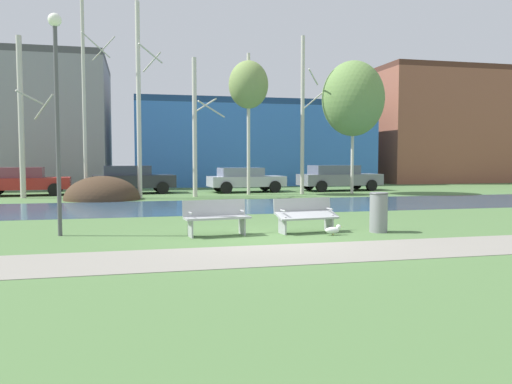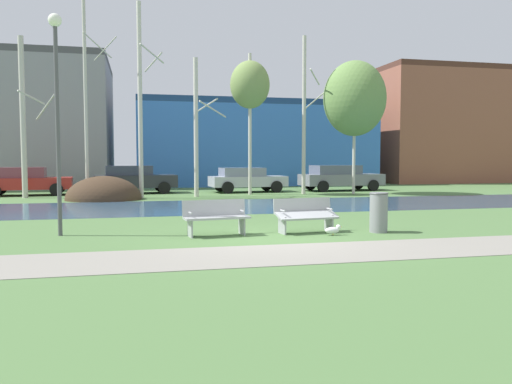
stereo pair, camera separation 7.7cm
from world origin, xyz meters
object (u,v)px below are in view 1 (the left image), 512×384
at_px(bench_left, 216,216).
at_px(seagull, 333,230).
at_px(parked_wagon_fourth_grey, 338,177).
at_px(bench_right, 305,214).
at_px(parked_van_nearest_red, 23,181).
at_px(parked_sedan_second_dark, 132,179).
at_px(trash_bin, 379,212).
at_px(parked_hatch_third_silver, 245,179).
at_px(streetlamp, 56,88).

height_order(bench_left, seagull, bench_left).
distance_m(bench_left, parked_wagon_fourth_grey, 18.05).
xyz_separation_m(bench_right, parked_van_nearest_red, (-9.71, 15.38, 0.28)).
height_order(seagull, parked_sedan_second_dark, parked_sedan_second_dark).
xyz_separation_m(trash_bin, parked_van_nearest_red, (-11.55, 15.76, 0.22)).
relative_size(bench_left, parked_hatch_third_silver, 0.39).
bearing_deg(trash_bin, seagull, -170.57).
distance_m(bench_left, parked_van_nearest_red, 17.08).
height_order(trash_bin, parked_sedan_second_dark, parked_sedan_second_dark).
distance_m(bench_right, trash_bin, 1.88).
bearing_deg(parked_van_nearest_red, parked_hatch_third_silver, -0.36).
bearing_deg(parked_hatch_third_silver, seagull, -94.16).
relative_size(bench_right, parked_wagon_fourth_grey, 0.34).
distance_m(parked_van_nearest_red, parked_sedan_second_dark, 5.33).
bearing_deg(seagull, parked_wagon_fourth_grey, 67.23).
relative_size(parked_van_nearest_red, parked_hatch_third_silver, 1.03).
distance_m(parked_van_nearest_red, parked_hatch_third_silver, 11.39).
bearing_deg(parked_wagon_fourth_grey, parked_sedan_second_dark, 178.40).
xyz_separation_m(bench_right, streetlamp, (-6.03, 0.85, 3.10)).
height_order(bench_right, trash_bin, trash_bin).
xyz_separation_m(streetlamp, parked_wagon_fourth_grey, (13.23, 14.50, -2.79)).
xyz_separation_m(trash_bin, parked_sedan_second_dark, (-6.23, 16.05, 0.25)).
height_order(bench_left, parked_wagon_fourth_grey, parked_wagon_fourth_grey).
bearing_deg(seagull, parked_sedan_second_dark, 106.78).
bearing_deg(parked_sedan_second_dark, parked_wagon_fourth_grey, -1.60).
distance_m(bench_left, parked_hatch_third_silver, 15.82).
relative_size(seagull, parked_van_nearest_red, 0.10).
distance_m(trash_bin, streetlamp, 8.52).
height_order(seagull, parked_hatch_third_silver, parked_hatch_third_silver).
distance_m(bench_left, bench_right, 2.30).
bearing_deg(bench_right, trash_bin, -11.55).
distance_m(bench_right, seagull, 0.86).
bearing_deg(bench_right, parked_van_nearest_red, 122.26).
bearing_deg(streetlamp, bench_left, -12.83).
xyz_separation_m(bench_right, parked_wagon_fourth_grey, (7.21, 15.35, 0.31)).
height_order(seagull, parked_wagon_fourth_grey, parked_wagon_fourth_grey).
xyz_separation_m(bench_right, trash_bin, (1.84, -0.38, 0.06)).
height_order(trash_bin, parked_wagon_fourth_grey, parked_wagon_fourth_grey).
relative_size(bench_right, parked_hatch_third_silver, 0.39).
height_order(streetlamp, parked_van_nearest_red, streetlamp).
bearing_deg(trash_bin, bench_left, 174.80).
bearing_deg(streetlamp, parked_wagon_fourth_grey, 47.61).
bearing_deg(parked_wagon_fourth_grey, parked_van_nearest_red, 179.87).
bearing_deg(trash_bin, bench_right, 168.45).
bearing_deg(parked_hatch_third_silver, bench_left, -104.55).
bearing_deg(bench_right, parked_sedan_second_dark, 105.63).
height_order(trash_bin, streetlamp, streetlamp).
xyz_separation_m(parked_sedan_second_dark, parked_hatch_third_silver, (6.06, -0.36, -0.06)).
bearing_deg(bench_left, seagull, -11.95).
bearing_deg(parked_hatch_third_silver, parked_sedan_second_dark, 176.62).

